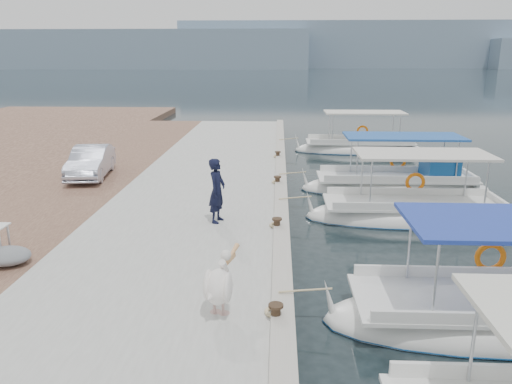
% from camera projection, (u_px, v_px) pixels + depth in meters
% --- Properties ---
extents(ground, '(400.00, 400.00, 0.00)m').
position_uv_depth(ground, '(290.00, 268.00, 12.71)').
color(ground, black).
rests_on(ground, ground).
extents(concrete_quay, '(6.00, 40.00, 0.50)m').
position_uv_depth(concrete_quay, '(202.00, 201.00, 17.59)').
color(concrete_quay, '#A2A39D').
rests_on(concrete_quay, ground).
extents(quay_curb, '(0.44, 40.00, 0.12)m').
position_uv_depth(quay_curb, '(281.00, 194.00, 17.39)').
color(quay_curb, '#A59F93').
rests_on(quay_curb, concrete_quay).
extents(cobblestone_strip, '(4.00, 40.00, 0.50)m').
position_uv_depth(cobblestone_strip, '(63.00, 199.00, 17.80)').
color(cobblestone_strip, brown).
rests_on(cobblestone_strip, ground).
extents(distant_hills, '(330.00, 60.00, 18.00)m').
position_uv_depth(distant_hills, '(353.00, 49.00, 203.45)').
color(distant_hills, gray).
rests_on(distant_hills, ground).
extents(fishing_caique_b, '(6.82, 2.49, 2.83)m').
position_uv_depth(fishing_caique_b, '(493.00, 320.00, 9.95)').
color(fishing_caique_b, silver).
rests_on(fishing_caique_b, ground).
extents(fishing_caique_c, '(7.03, 2.28, 2.83)m').
position_uv_depth(fishing_caique_c, '(412.00, 216.00, 16.40)').
color(fishing_caique_c, silver).
rests_on(fishing_caique_c, ground).
extents(fishing_caique_d, '(7.47, 2.22, 2.83)m').
position_uv_depth(fishing_caique_d, '(398.00, 187.00, 19.80)').
color(fishing_caique_d, silver).
rests_on(fishing_caique_d, ground).
extents(fishing_caique_e, '(7.22, 2.22, 2.83)m').
position_uv_depth(fishing_caique_e, '(359.00, 149.00, 27.86)').
color(fishing_caique_e, silver).
rests_on(fishing_caique_e, ground).
extents(mooring_bollards, '(0.28, 20.28, 0.33)m').
position_uv_depth(mooring_bollards, '(277.00, 223.00, 13.99)').
color(mooring_bollards, black).
rests_on(mooring_bollards, concrete_quay).
extents(pelican, '(0.70, 1.47, 1.14)m').
position_uv_depth(pelican, '(219.00, 284.00, 9.34)').
color(pelican, tan).
rests_on(pelican, concrete_quay).
extents(fisherman, '(0.61, 0.78, 1.89)m').
position_uv_depth(fisherman, '(217.00, 191.00, 14.43)').
color(fisherman, black).
rests_on(fisherman, concrete_quay).
extents(parked_car, '(1.78, 3.86, 1.23)m').
position_uv_depth(parked_car, '(91.00, 162.00, 19.90)').
color(parked_car, '#B5BBCF').
rests_on(parked_car, cobblestone_strip).
extents(tarp_bundle, '(1.10, 0.90, 0.40)m').
position_uv_depth(tarp_bundle, '(7.00, 256.00, 11.65)').
color(tarp_bundle, slate).
rests_on(tarp_bundle, cobblestone_strip).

